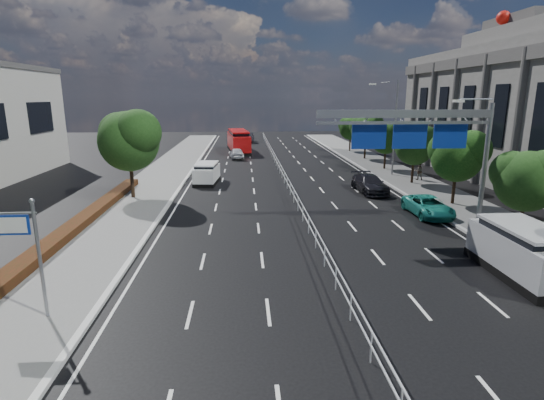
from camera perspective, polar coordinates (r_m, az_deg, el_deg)
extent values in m
plane|color=black|center=(16.20, 9.74, -14.28)|extent=(160.00, 160.00, 0.00)
cube|color=slate|center=(17.64, -30.95, -13.47)|extent=(5.00, 140.00, 0.14)
cube|color=silver|center=(16.66, -23.04, -14.13)|extent=(0.25, 140.00, 0.15)
cube|color=silver|center=(37.13, 1.79, 3.60)|extent=(0.05, 85.00, 0.05)
cube|color=silver|center=(37.21, 1.78, 2.92)|extent=(0.05, 85.00, 0.05)
cube|color=black|center=(22.41, -29.48, -6.83)|extent=(1.00, 36.00, 0.44)
cylinder|color=gray|center=(16.43, -28.69, -7.42)|extent=(0.12, 0.12, 4.20)
sphere|color=gray|center=(15.84, -29.58, -0.12)|extent=(0.18, 0.18, 0.18)
cylinder|color=gray|center=(16.18, -31.17, -1.53)|extent=(1.30, 0.07, 0.07)
cube|color=navy|center=(16.41, -31.93, -2.88)|extent=(1.35, 0.06, 0.68)
cube|color=white|center=(16.44, -31.87, -2.84)|extent=(1.20, 0.01, 0.54)
cube|color=white|center=(16.38, -31.98, -2.91)|extent=(1.20, 0.01, 0.54)
cylinder|color=gray|center=(28.04, 26.70, 4.19)|extent=(0.28, 0.28, 7.20)
cube|color=gray|center=(25.59, 17.56, 11.00)|extent=(10.20, 0.25, 0.45)
cube|color=gray|center=(25.61, 17.48, 9.89)|extent=(10.20, 0.18, 0.18)
cylinder|color=gray|center=(27.26, 25.72, 12.12)|extent=(2.00, 0.10, 0.10)
cube|color=silver|center=(26.80, 23.79, 12.09)|extent=(0.60, 0.25, 0.15)
cube|color=navy|center=(26.96, 22.82, 7.90)|extent=(2.00, 0.08, 1.40)
cube|color=white|center=(27.01, 22.78, 7.92)|extent=(1.80, 0.02, 1.20)
cube|color=navy|center=(25.98, 18.04, 8.12)|extent=(2.00, 0.08, 1.40)
cube|color=white|center=(26.03, 18.00, 8.13)|extent=(1.80, 0.02, 1.20)
cube|color=navy|center=(25.20, 12.91, 8.29)|extent=(2.00, 0.08, 1.40)
cube|color=white|center=(25.24, 12.88, 8.30)|extent=(1.80, 0.02, 1.20)
cylinder|color=gray|center=(42.49, 16.19, 9.12)|extent=(0.16, 0.16, 9.00)
cylinder|color=gray|center=(42.01, 15.00, 15.02)|extent=(0.10, 2.40, 0.10)
cube|color=silver|center=(41.64, 13.37, 14.92)|extent=(0.60, 0.25, 0.15)
cube|color=#4C4947|center=(41.41, 27.05, 16.56)|extent=(0.40, 36.00, 1.00)
sphere|color=#B2140C|center=(42.22, 28.68, 20.70)|extent=(1.10, 1.10, 1.10)
cylinder|color=black|center=(33.47, -18.34, 3.08)|extent=(0.28, 0.28, 3.50)
sphere|color=#1A3C13|center=(33.11, -18.68, 7.48)|extent=(4.40, 4.40, 4.40)
sphere|color=#1A3C13|center=(32.20, -17.54, 8.66)|extent=(3.30, 3.30, 3.30)
sphere|color=#1A3C13|center=(33.90, -19.75, 8.48)|extent=(3.08, 3.08, 3.08)
cylinder|color=black|center=(26.33, 30.52, -1.93)|extent=(0.21, 0.21, 2.60)
sphere|color=#1A3C13|center=(25.94, 31.04, 2.16)|extent=(3.20, 3.20, 3.20)
sphere|color=#1A3C13|center=(25.95, 29.54, 3.29)|extent=(2.24, 2.24, 2.24)
cylinder|color=black|center=(32.58, 23.27, 1.75)|extent=(0.22, 0.22, 2.80)
sphere|color=black|center=(32.25, 23.62, 5.35)|extent=(3.50, 3.50, 3.50)
sphere|color=black|center=(32.05, 25.26, 6.15)|extent=(2.62, 2.62, 2.62)
sphere|color=black|center=(32.38, 22.31, 6.30)|extent=(2.45, 2.45, 2.45)
cylinder|color=black|center=(39.29, 18.39, 3.98)|extent=(0.22, 0.22, 2.70)
sphere|color=#1A3C13|center=(39.02, 18.61, 6.87)|extent=(3.30, 3.30, 3.30)
sphere|color=#1A3C13|center=(38.77, 19.86, 7.54)|extent=(2.48, 2.48, 2.47)
sphere|color=#1A3C13|center=(39.22, 17.60, 7.61)|extent=(2.31, 2.31, 2.31)
cylinder|color=black|center=(46.24, 14.94, 5.57)|extent=(0.21, 0.21, 2.65)
sphere|color=black|center=(46.01, 15.09, 7.99)|extent=(3.20, 3.20, 3.20)
sphere|color=black|center=(45.73, 16.10, 8.56)|extent=(2.40, 2.40, 2.40)
sphere|color=black|center=(46.25, 14.27, 8.59)|extent=(2.24, 2.24, 2.24)
cylinder|color=black|center=(53.32, 12.40, 6.86)|extent=(0.23, 0.23, 2.85)
sphere|color=#1A3C13|center=(53.12, 12.52, 9.12)|extent=(3.60, 3.60, 3.60)
sphere|color=#1A3C13|center=(52.77, 13.47, 9.66)|extent=(2.70, 2.70, 2.70)
sphere|color=#1A3C13|center=(53.44, 11.72, 9.67)|extent=(2.52, 2.52, 2.52)
cylinder|color=black|center=(60.53, 10.44, 7.62)|extent=(0.21, 0.21, 2.60)
sphere|color=black|center=(60.36, 10.52, 9.44)|extent=(3.10, 3.10, 3.10)
sphere|color=black|center=(60.03, 11.23, 9.88)|extent=(2.32, 2.33, 2.32)
sphere|color=black|center=(60.66, 9.92, 9.88)|extent=(2.17, 2.17, 2.17)
cube|color=black|center=(38.34, -8.72, 2.48)|extent=(2.19, 4.34, 0.30)
cube|color=white|center=(38.21, -8.76, 3.54)|extent=(2.15, 4.25, 1.24)
cube|color=black|center=(38.11, -8.79, 4.46)|extent=(1.90, 3.10, 0.55)
cube|color=white|center=(38.06, -8.80, 4.86)|extent=(1.99, 3.35, 0.11)
cylinder|color=black|center=(37.15, -10.22, 2.30)|extent=(0.32, 0.64, 0.62)
cylinder|color=black|center=(36.88, -7.95, 2.31)|extent=(0.32, 0.64, 0.62)
cylinder|color=black|center=(39.76, -9.44, 3.08)|extent=(0.32, 0.64, 0.62)
cylinder|color=black|center=(39.50, -7.32, 3.09)|extent=(0.32, 0.64, 0.62)
cube|color=black|center=(59.71, -4.51, 6.61)|extent=(3.49, 10.21, 0.30)
cube|color=#9D0B0B|center=(59.56, -4.53, 7.84)|extent=(3.42, 10.01, 2.03)
cube|color=black|center=(59.47, -4.55, 8.82)|extent=(2.93, 7.26, 0.90)
cube|color=#9D0B0B|center=(59.43, -4.56, 9.25)|extent=(3.09, 7.85, 0.18)
cylinder|color=black|center=(56.40, -5.17, 6.34)|extent=(0.33, 0.64, 0.62)
cylinder|color=black|center=(56.61, -3.18, 6.40)|extent=(0.33, 0.64, 0.62)
cylinder|color=black|center=(62.80, -5.71, 7.09)|extent=(0.33, 0.64, 0.62)
cylinder|color=black|center=(62.99, -3.92, 7.14)|extent=(0.33, 0.64, 0.62)
imported|color=#B4B7BC|center=(53.11, -4.78, 6.29)|extent=(2.06, 4.13, 1.35)
imported|color=black|center=(72.20, -3.26, 8.39)|extent=(2.20, 4.97, 1.58)
cube|color=black|center=(21.48, 30.45, -8.31)|extent=(2.31, 5.40, 0.37)
cube|color=#9FA2A6|center=(21.19, 30.75, -6.06)|extent=(2.26, 5.29, 1.52)
cube|color=black|center=(20.97, 31.00, -4.10)|extent=(2.08, 3.81, 0.67)
cube|color=#9FA2A6|center=(20.88, 31.11, -3.22)|extent=(2.17, 4.13, 0.13)
cylinder|color=black|center=(19.58, 31.03, -9.83)|extent=(0.32, 0.76, 0.76)
cylinder|color=black|center=(22.30, 26.03, -6.47)|extent=(0.32, 0.76, 0.76)
cylinder|color=black|center=(23.28, 30.09, -6.13)|extent=(0.32, 0.76, 0.76)
imported|color=#1D8376|center=(29.30, 20.25, -0.77)|extent=(2.18, 4.57, 1.26)
imported|color=black|center=(35.06, 12.99, 2.14)|extent=(2.25, 4.94, 1.40)
imported|color=gray|center=(40.88, 19.12, 3.69)|extent=(0.82, 0.67, 1.58)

